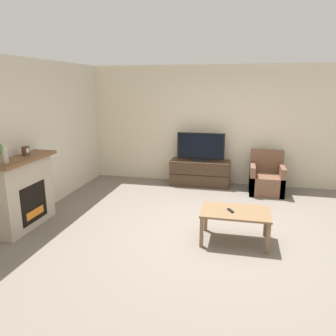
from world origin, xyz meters
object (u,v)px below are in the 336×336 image
(tv_stand, at_px, (200,173))
(armchair, at_px, (266,179))
(mantel_vase_left, at_px, (3,154))
(remote, at_px, (230,211))
(coffee_table, at_px, (235,215))
(tv, at_px, (201,148))
(fireplace, at_px, (24,192))
(mantel_clock, at_px, (26,151))

(tv_stand, xyz_separation_m, armchair, (1.46, -0.21, -0.00))
(mantel_vase_left, distance_m, remote, 3.38)
(coffee_table, relative_size, remote, 6.57)
(tv, distance_m, coffee_table, 2.88)
(fireplace, xyz_separation_m, remote, (3.25, 0.19, -0.10))
(coffee_table, bearing_deg, tv_stand, 107.66)
(mantel_vase_left, bearing_deg, tv, 53.59)
(mantel_vase_left, xyz_separation_m, coffee_table, (3.30, 0.60, -0.88))
(mantel_clock, bearing_deg, remote, 1.18)
(fireplace, bearing_deg, mantel_vase_left, -87.48)
(mantel_vase_left, distance_m, coffee_table, 3.47)
(mantel_clock, distance_m, tv_stand, 3.84)
(coffee_table, xyz_separation_m, remote, (-0.07, -0.02, 0.07))
(mantel_vase_left, relative_size, tv_stand, 0.21)
(fireplace, xyz_separation_m, armchair, (3.92, 2.72, -0.30))
(remote, bearing_deg, tv_stand, 77.16)
(tv_stand, distance_m, tv, 0.59)
(mantel_vase_left, bearing_deg, armchair, 38.47)
(remote, bearing_deg, armchair, 46.20)
(mantel_clock, bearing_deg, fireplace, -97.87)
(mantel_clock, distance_m, coffee_table, 3.41)
(tv, height_order, remote, tv)
(mantel_vase_left, xyz_separation_m, remote, (3.23, 0.58, -0.81))
(armchair, relative_size, coffee_table, 0.89)
(armchair, bearing_deg, tv_stand, 171.70)
(tv, distance_m, armchair, 1.59)
(tv_stand, height_order, remote, tv_stand)
(armchair, xyz_separation_m, remote, (-0.67, -2.52, 0.20))
(tv, distance_m, remote, 2.87)
(tv_stand, height_order, tv, tv)
(fireplace, relative_size, remote, 8.45)
(fireplace, relative_size, mantel_clock, 8.49)
(tv_stand, distance_m, armchair, 1.47)
(mantel_vase_left, relative_size, armchair, 0.33)
(tv, bearing_deg, fireplace, -130.02)
(mantel_clock, bearing_deg, mantel_vase_left, -90.09)
(fireplace, distance_m, tv, 3.83)
(mantel_clock, xyz_separation_m, tv, (2.44, 2.80, -0.36))
(tv_stand, bearing_deg, fireplace, -130.00)
(tv_stand, bearing_deg, mantel_vase_left, -126.39)
(mantel_vase_left, relative_size, remote, 1.92)
(fireplace, xyz_separation_m, coffee_table, (3.32, 0.22, -0.18))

